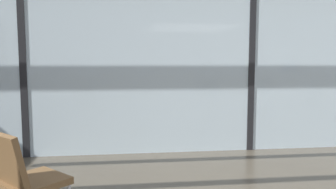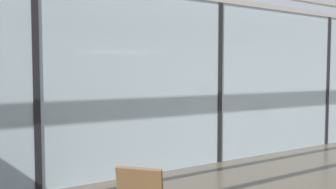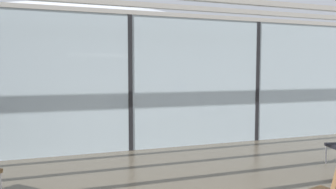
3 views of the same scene
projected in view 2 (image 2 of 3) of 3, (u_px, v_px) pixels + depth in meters
The scene contains 5 objects.
glass_curtain_wall at pixel (218, 83), 6.93m from camera, with size 14.00×0.08×3.21m, color silver.
window_mullion_0 at pixel (36, 87), 5.14m from camera, with size 0.10×0.12×3.21m, color black.
window_mullion_1 at pixel (218, 83), 6.93m from camera, with size 0.10×0.12×3.21m, color black.
window_mullion_2 at pixel (326, 81), 8.72m from camera, with size 0.10×0.12×3.21m, color black.
parked_airplane at pixel (101, 60), 10.74m from camera, with size 14.01×4.43×4.43m.
Camera 2 is at (-4.43, -0.23, 1.81)m, focal length 36.65 mm.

